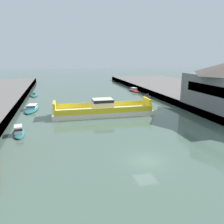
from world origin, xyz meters
The scene contains 7 objects.
ground_plane centered at (0.00, 0.00, 0.00)m, with size 400.00×400.00×0.00m, color #4C6656.
chain_ferry centered at (-0.63, 22.12, 1.08)m, with size 21.08×6.69×3.53m.
moored_boat_near_left centered at (17.01, 50.83, 0.47)m, with size 2.64×7.05×1.29m.
moored_boat_near_right centered at (-16.27, 13.70, 0.59)m, with size 2.48×5.97×1.56m.
moored_boat_mid_left centered at (-15.73, 30.57, 0.45)m, with size 3.73×8.61×1.23m.
moored_boat_mid_right centered at (17.07, 39.27, 0.26)m, with size 2.54×5.80×1.00m.
moored_boat_far_left centered at (-16.86, 50.45, 0.23)m, with size 2.41×6.77×0.94m.
Camera 1 is at (-10.09, -22.61, 12.38)m, focal length 35.44 mm.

